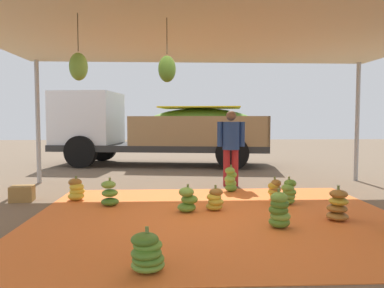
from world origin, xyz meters
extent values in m
plane|color=brown|center=(0.00, 3.00, 0.00)|extent=(40.00, 40.00, 0.00)
cube|color=orange|center=(0.00, 0.00, 0.01)|extent=(5.56, 4.63, 0.01)
cylinder|color=#9EA0A5|center=(-3.80, 3.30, 1.43)|extent=(0.10, 0.10, 2.86)
cylinder|color=#9EA0A5|center=(3.80, 3.30, 1.43)|extent=(0.10, 0.10, 2.86)
cube|color=beige|center=(0.00, 0.00, 2.89)|extent=(8.00, 7.00, 0.06)
cylinder|color=#4C422D|center=(-1.88, -0.51, 2.61)|extent=(0.01, 0.01, 0.49)
ellipsoid|color=#75A83D|center=(-1.88, -0.51, 2.17)|extent=(0.24, 0.24, 0.36)
cylinder|color=#4C422D|center=(-0.73, -0.35, 2.61)|extent=(0.01, 0.01, 0.49)
ellipsoid|color=#518428|center=(-0.73, -0.35, 2.17)|extent=(0.24, 0.24, 0.36)
ellipsoid|color=#996628|center=(1.75, -0.25, 0.07)|extent=(0.44, 0.44, 0.12)
ellipsoid|color=#996628|center=(1.75, -0.22, 0.18)|extent=(0.41, 0.41, 0.12)
ellipsoid|color=gold|center=(1.76, -0.25, 0.29)|extent=(0.32, 0.32, 0.12)
ellipsoid|color=#996628|center=(1.75, -0.26, 0.40)|extent=(0.36, 0.36, 0.12)
cylinder|color=olive|center=(1.76, -0.24, 0.46)|extent=(0.04, 0.04, 0.12)
ellipsoid|color=#477523|center=(-1.74, 0.86, 0.08)|extent=(0.42, 0.42, 0.13)
ellipsoid|color=#60932D|center=(-1.74, 0.87, 0.22)|extent=(0.33, 0.33, 0.13)
ellipsoid|color=#75A83D|center=(-1.76, 0.85, 0.37)|extent=(0.32, 0.32, 0.13)
cylinder|color=olive|center=(-1.74, 0.86, 0.43)|extent=(0.04, 0.04, 0.12)
ellipsoid|color=#518428|center=(0.53, 2.01, 0.09)|extent=(0.26, 0.26, 0.15)
ellipsoid|color=#6B9E38|center=(0.53, 2.06, 0.18)|extent=(0.27, 0.27, 0.15)
ellipsoid|color=#75A83D|center=(0.51, 2.02, 0.26)|extent=(0.27, 0.27, 0.15)
ellipsoid|color=#60932D|center=(0.55, 2.05, 0.35)|extent=(0.30, 0.30, 0.15)
ellipsoid|color=#6B9E38|center=(0.51, 2.01, 0.44)|extent=(0.26, 0.26, 0.15)
cylinder|color=olive|center=(0.53, 2.04, 0.50)|extent=(0.04, 0.04, 0.12)
ellipsoid|color=#518428|center=(0.80, -0.56, 0.09)|extent=(0.38, 0.38, 0.15)
ellipsoid|color=#75A83D|center=(0.80, -0.57, 0.17)|extent=(0.38, 0.38, 0.15)
ellipsoid|color=#477523|center=(0.77, -0.59, 0.26)|extent=(0.37, 0.37, 0.15)
ellipsoid|color=#477523|center=(0.79, -0.60, 0.34)|extent=(0.27, 0.27, 0.15)
ellipsoid|color=#6B9E38|center=(0.78, -0.60, 0.43)|extent=(0.29, 0.29, 0.15)
cylinder|color=olive|center=(0.78, -0.58, 0.49)|extent=(0.04, 0.04, 0.12)
ellipsoid|color=#60932D|center=(1.33, 0.82, 0.08)|extent=(0.30, 0.30, 0.14)
ellipsoid|color=#6B9E38|center=(1.34, 0.80, 0.15)|extent=(0.27, 0.27, 0.14)
ellipsoid|color=#60932D|center=(1.36, 0.79, 0.23)|extent=(0.31, 0.31, 0.14)
ellipsoid|color=#6B9E38|center=(1.33, 0.78, 0.30)|extent=(0.30, 0.30, 0.14)
ellipsoid|color=#518428|center=(1.38, 0.81, 0.38)|extent=(0.23, 0.23, 0.14)
cylinder|color=olive|center=(1.35, 0.80, 0.44)|extent=(0.04, 0.04, 0.12)
ellipsoid|color=gold|center=(1.25, 1.26, 0.08)|extent=(0.31, 0.31, 0.14)
ellipsoid|color=gold|center=(1.22, 1.28, 0.14)|extent=(0.30, 0.30, 0.14)
ellipsoid|color=#996628|center=(1.25, 1.28, 0.19)|extent=(0.28, 0.28, 0.14)
ellipsoid|color=gold|center=(1.21, 1.28, 0.25)|extent=(0.26, 0.26, 0.14)
ellipsoid|color=#996628|center=(1.26, 1.27, 0.30)|extent=(0.20, 0.20, 0.14)
cylinder|color=olive|center=(1.24, 1.28, 0.36)|extent=(0.04, 0.04, 0.12)
ellipsoid|color=gold|center=(0.02, 0.45, 0.07)|extent=(0.39, 0.39, 0.13)
ellipsoid|color=gold|center=(0.04, 0.43, 0.15)|extent=(0.36, 0.36, 0.13)
ellipsoid|color=gold|center=(0.01, 0.45, 0.23)|extent=(0.31, 0.31, 0.13)
ellipsoid|color=#996628|center=(0.04, 0.44, 0.31)|extent=(0.27, 0.27, 0.13)
cylinder|color=olive|center=(0.03, 0.43, 0.37)|extent=(0.04, 0.04, 0.12)
ellipsoid|color=#60932D|center=(-0.44, 0.36, 0.08)|extent=(0.41, 0.41, 0.15)
ellipsoid|color=#60932D|center=(-0.39, 0.36, 0.21)|extent=(0.38, 0.38, 0.15)
ellipsoid|color=#75A83D|center=(-0.44, 0.31, 0.34)|extent=(0.24, 0.24, 0.15)
cylinder|color=olive|center=(-0.42, 0.33, 0.40)|extent=(0.04, 0.04, 0.12)
ellipsoid|color=gold|center=(-2.43, 1.32, 0.09)|extent=(0.29, 0.29, 0.15)
ellipsoid|color=gold|center=(-2.42, 1.37, 0.17)|extent=(0.30, 0.30, 0.15)
ellipsoid|color=gold|center=(-2.42, 1.35, 0.25)|extent=(0.34, 0.34, 0.15)
ellipsoid|color=#996628|center=(-2.46, 1.37, 0.33)|extent=(0.34, 0.34, 0.15)
cylinder|color=olive|center=(-2.43, 1.34, 0.39)|extent=(0.04, 0.04, 0.12)
ellipsoid|color=#6B9E38|center=(-0.89, -1.94, 0.07)|extent=(0.37, 0.37, 0.12)
ellipsoid|color=#518428|center=(-0.89, -1.96, 0.14)|extent=(0.34, 0.34, 0.12)
ellipsoid|color=#518428|center=(-0.90, -1.98, 0.20)|extent=(0.35, 0.35, 0.12)
ellipsoid|color=#60932D|center=(-0.89, -1.95, 0.27)|extent=(0.33, 0.33, 0.12)
ellipsoid|color=#477523|center=(-0.92, -1.97, 0.33)|extent=(0.31, 0.31, 0.12)
cylinder|color=olive|center=(-0.90, -1.96, 0.39)|extent=(0.04, 0.04, 0.12)
cube|color=#2D2D2D|center=(-1.08, 6.77, 0.60)|extent=(7.13, 3.21, 0.20)
cube|color=silver|center=(-3.52, 7.13, 1.55)|extent=(2.20, 2.31, 1.70)
cube|color=#232D38|center=(-4.49, 7.27, 1.89)|extent=(0.28, 1.77, 0.75)
cube|color=#99754C|center=(0.06, 5.51, 1.15)|extent=(4.23, 0.70, 0.90)
cube|color=#99754C|center=(0.37, 7.64, 1.15)|extent=(4.23, 0.70, 0.90)
cube|color=#99754C|center=(2.29, 6.27, 1.15)|extent=(0.40, 2.22, 0.90)
ellipsoid|color=#60932D|center=(0.22, 6.58, 1.28)|extent=(3.98, 2.40, 1.17)
cube|color=yellow|center=(0.22, 6.58, 1.89)|extent=(2.78, 2.05, 0.04)
cylinder|color=black|center=(-3.54, 6.10, 0.50)|extent=(1.03, 0.42, 1.00)
cylinder|color=black|center=(-3.24, 8.11, 0.50)|extent=(1.03, 0.42, 1.00)
cylinder|color=black|center=(1.09, 5.42, 0.50)|extent=(1.03, 0.42, 1.00)
cylinder|color=black|center=(1.39, 7.43, 0.50)|extent=(1.03, 0.42, 1.00)
cylinder|color=maroon|center=(0.53, 2.68, 0.41)|extent=(0.15, 0.15, 0.82)
cylinder|color=maroon|center=(0.72, 2.68, 0.41)|extent=(0.15, 0.15, 0.82)
cylinder|color=navy|center=(0.63, 2.68, 1.13)|extent=(0.38, 0.38, 0.62)
cylinder|color=navy|center=(0.38, 2.68, 1.17)|extent=(0.12, 0.12, 0.55)
cylinder|color=navy|center=(0.87, 2.68, 1.17)|extent=(0.12, 0.12, 0.55)
sphere|color=brown|center=(0.63, 2.68, 1.57)|extent=(0.22, 0.22, 0.22)
cube|color=olive|center=(-3.40, 1.33, 0.14)|extent=(0.43, 0.36, 0.28)
camera|label=1|loc=(-0.63, -5.45, 1.47)|focal=34.56mm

